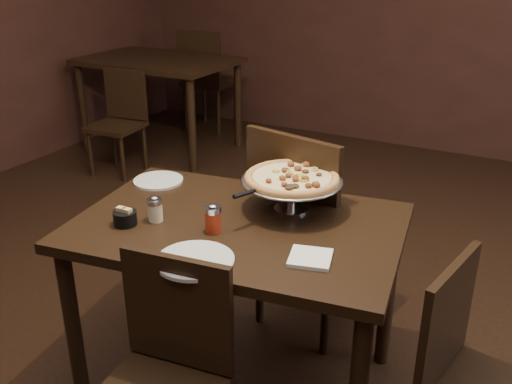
% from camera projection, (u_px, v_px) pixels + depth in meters
% --- Properties ---
extents(room, '(6.04, 7.04, 2.84)m').
position_uv_depth(room, '(261.00, 49.00, 1.85)').
color(room, black).
rests_on(room, ground).
extents(dining_table, '(1.31, 0.97, 0.76)m').
position_uv_depth(dining_table, '(238.00, 246.00, 2.18)').
color(dining_table, black).
rests_on(dining_table, ground).
extents(background_table, '(1.31, 0.87, 0.82)m').
position_uv_depth(background_table, '(159.00, 71.00, 5.01)').
color(background_table, black).
rests_on(background_table, ground).
extents(pizza_stand, '(0.40, 0.40, 0.16)m').
position_uv_depth(pizza_stand, '(292.00, 178.00, 2.19)').
color(pizza_stand, silver).
rests_on(pizza_stand, dining_table).
extents(parmesan_shaker, '(0.06, 0.06, 0.10)m').
position_uv_depth(parmesan_shaker, '(155.00, 209.00, 2.13)').
color(parmesan_shaker, beige).
rests_on(parmesan_shaker, dining_table).
extents(pepper_flake_shaker, '(0.06, 0.06, 0.11)m').
position_uv_depth(pepper_flake_shaker, '(213.00, 219.00, 2.05)').
color(pepper_flake_shaker, '#9C180E').
rests_on(pepper_flake_shaker, dining_table).
extents(packet_caddy, '(0.09, 0.09, 0.07)m').
position_uv_depth(packet_caddy, '(125.00, 217.00, 2.11)').
color(packet_caddy, black).
rests_on(packet_caddy, dining_table).
extents(napkin_stack, '(0.17, 0.17, 0.01)m').
position_uv_depth(napkin_stack, '(310.00, 258.00, 1.88)').
color(napkin_stack, white).
rests_on(napkin_stack, dining_table).
extents(plate_left, '(0.22, 0.22, 0.01)m').
position_uv_depth(plate_left, '(158.00, 181.00, 2.51)').
color(plate_left, silver).
rests_on(plate_left, dining_table).
extents(plate_near, '(0.26, 0.26, 0.01)m').
position_uv_depth(plate_near, '(195.00, 260.00, 1.86)').
color(plate_near, silver).
rests_on(plate_near, dining_table).
extents(serving_spatula, '(0.13, 0.13, 0.02)m').
position_uv_depth(serving_spatula, '(246.00, 194.00, 2.06)').
color(serving_spatula, silver).
rests_on(serving_spatula, pizza_stand).
extents(chair_far, '(0.55, 0.55, 1.00)m').
position_uv_depth(chair_far, '(308.00, 225.00, 2.58)').
color(chair_far, black).
rests_on(chair_far, ground).
extents(chair_near, '(0.43, 0.43, 0.82)m').
position_uv_depth(chair_near, '(164.00, 375.00, 1.82)').
color(chair_near, black).
rests_on(chair_near, ground).
extents(chair_side, '(0.45, 0.45, 0.82)m').
position_uv_depth(chair_side, '(473.00, 378.00, 1.80)').
color(chair_side, black).
rests_on(chair_side, ground).
extents(bg_chair_far, '(0.49, 0.49, 0.99)m').
position_uv_depth(bg_chair_far, '(206.00, 77.00, 5.61)').
color(bg_chair_far, black).
rests_on(bg_chair_far, ground).
extents(bg_chair_near, '(0.41, 0.41, 0.82)m').
position_uv_depth(bg_chair_near, '(120.00, 118.00, 4.58)').
color(bg_chair_near, black).
rests_on(bg_chair_near, ground).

